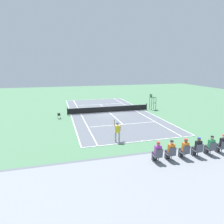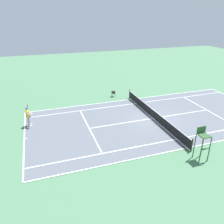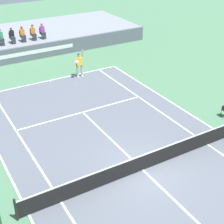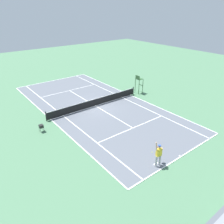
{
  "view_description": "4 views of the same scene",
  "coord_description": "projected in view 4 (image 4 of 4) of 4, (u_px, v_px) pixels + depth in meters",
  "views": [
    {
      "loc": [
        7.16,
        27.34,
        6.61
      ],
      "look_at": [
        0.68,
        4.01,
        1.0
      ],
      "focal_mm": 31.91,
      "sensor_mm": 36.0,
      "label": 1
    },
    {
      "loc": [
        -17.46,
        10.17,
        9.64
      ],
      "look_at": [
        0.68,
        4.01,
        1.0
      ],
      "focal_mm": 36.08,
      "sensor_mm": 36.0,
      "label": 2
    },
    {
      "loc": [
        -7.55,
        -10.0,
        10.13
      ],
      "look_at": [
        0.68,
        4.01,
        1.0
      ],
      "focal_mm": 54.34,
      "sensor_mm": 36.0,
      "label": 3
    },
    {
      "loc": [
        12.52,
        19.3,
        10.56
      ],
      "look_at": [
        0.68,
        4.01,
        1.0
      ],
      "focal_mm": 34.8,
      "sensor_mm": 36.0,
      "label": 4
    }
  ],
  "objects": [
    {
      "name": "ball_hopper",
      "position": [
        41.0,
        126.0,
        19.91
      ],
      "size": [
        0.36,
        0.36,
        0.7
      ],
      "color": "black",
      "rests_on": "ground"
    },
    {
      "name": "net",
      "position": [
        95.0,
        102.0,
        25.0
      ],
      "size": [
        11.98,
        0.1,
        1.07
      ],
      "color": "black",
      "rests_on": "ground"
    },
    {
      "name": "umpire_chair",
      "position": [
        139.0,
        82.0,
        28.32
      ],
      "size": [
        0.77,
        0.77,
        2.44
      ],
      "color": "#2D562D",
      "rests_on": "ground"
    },
    {
      "name": "ground_plane",
      "position": [
        95.0,
        106.0,
        25.24
      ],
      "size": [
        80.0,
        80.0,
        0.0
      ],
      "primitive_type": "plane",
      "color": "#4C7A56"
    },
    {
      "name": "tennis_player",
      "position": [
        158.0,
        155.0,
        15.44
      ],
      "size": [
        0.81,
        0.62,
        2.08
      ],
      "color": "#9E9EA3",
      "rests_on": "ground"
    },
    {
      "name": "court",
      "position": [
        95.0,
        106.0,
        25.23
      ],
      "size": [
        11.08,
        23.88,
        0.03
      ],
      "color": "slate",
      "rests_on": "ground"
    },
    {
      "name": "tennis_ball",
      "position": [
        152.0,
        152.0,
        17.28
      ],
      "size": [
        0.07,
        0.07,
        0.07
      ],
      "primitive_type": "sphere",
      "color": "#D1E533",
      "rests_on": "ground"
    }
  ]
}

